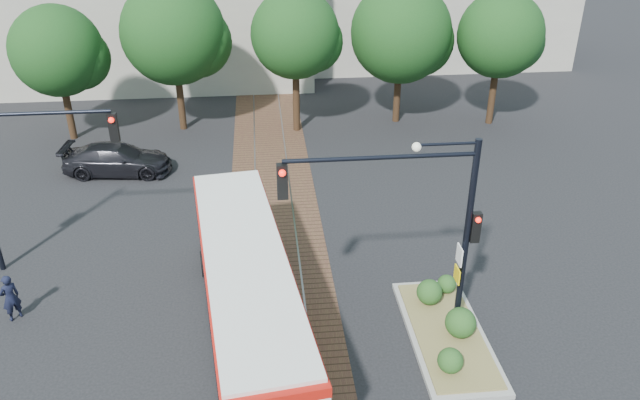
{
  "coord_description": "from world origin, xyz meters",
  "views": [
    {
      "loc": [
        -0.36,
        -14.94,
        12.24
      ],
      "look_at": [
        1.63,
        4.97,
        1.6
      ],
      "focal_mm": 35.0,
      "sensor_mm": 36.0,
      "label": 1
    }
  ],
  "objects": [
    {
      "name": "warehouses",
      "position": [
        -0.53,
        28.75,
        3.81
      ],
      "size": [
        40.0,
        13.0,
        8.0
      ],
      "color": "#ADA899",
      "rests_on": "ground"
    },
    {
      "name": "trackbed",
      "position": [
        0.0,
        4.0,
        0.01
      ],
      "size": [
        3.6,
        40.0,
        0.02
      ],
      "color": "#513825",
      "rests_on": "ground"
    },
    {
      "name": "parked_car",
      "position": [
        -6.9,
        11.49,
        0.69
      ],
      "size": [
        4.91,
        2.35,
        1.38
      ],
      "primitive_type": "imported",
      "rotation": [
        0.0,
        0.0,
        1.48
      ],
      "color": "black",
      "rests_on": "ground"
    },
    {
      "name": "signal_pole_main",
      "position": [
        3.86,
        -0.81,
        4.16
      ],
      "size": [
        5.49,
        0.46,
        6.0
      ],
      "color": "black",
      "rests_on": "ground"
    },
    {
      "name": "city_bus",
      "position": [
        -0.99,
        -0.26,
        1.61
      ],
      "size": [
        3.66,
        11.01,
        2.89
      ],
      "rotation": [
        0.0,
        0.0,
        0.13
      ],
      "color": "#464648",
      "rests_on": "ground"
    },
    {
      "name": "officer",
      "position": [
        -8.17,
        1.16,
        0.79
      ],
      "size": [
        0.68,
        0.66,
        1.57
      ],
      "primitive_type": "imported",
      "rotation": [
        0.0,
        0.0,
        3.88
      ],
      "color": "black",
      "rests_on": "ground"
    },
    {
      "name": "signal_pole_left",
      "position": [
        -8.37,
        4.0,
        3.86
      ],
      "size": [
        4.99,
        0.34,
        6.0
      ],
      "color": "black",
      "rests_on": "ground"
    },
    {
      "name": "tree_row",
      "position": [
        1.21,
        16.42,
        4.85
      ],
      "size": [
        26.4,
        5.6,
        7.67
      ],
      "color": "#382314",
      "rests_on": "ground"
    },
    {
      "name": "ground",
      "position": [
        0.0,
        0.0,
        0.0
      ],
      "size": [
        120.0,
        120.0,
        0.0
      ],
      "primitive_type": "plane",
      "color": "black",
      "rests_on": "ground"
    },
    {
      "name": "traffic_island",
      "position": [
        4.82,
        -0.9,
        0.33
      ],
      "size": [
        2.2,
        5.2,
        1.13
      ],
      "color": "gray",
      "rests_on": "ground"
    }
  ]
}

